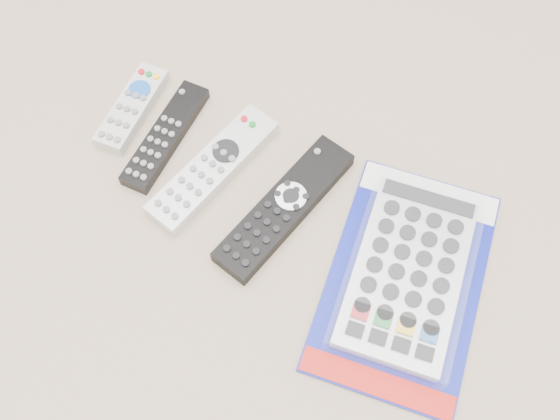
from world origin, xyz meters
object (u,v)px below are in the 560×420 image
at_px(remote_small_grey, 132,108).
at_px(jumbo_remote_packaged, 408,272).
at_px(remote_slim_black, 165,136).
at_px(remote_silver_dvd, 213,168).
at_px(remote_large_black, 284,207).

height_order(remote_small_grey, jumbo_remote_packaged, jumbo_remote_packaged).
bearing_deg(remote_slim_black, remote_small_grey, 162.08).
height_order(remote_silver_dvd, jumbo_remote_packaged, jumbo_remote_packaged).
distance_m(remote_large_black, jumbo_remote_packaged, 0.17).
xyz_separation_m(remote_small_grey, remote_large_black, (0.26, -0.04, 0.00)).
relative_size(remote_small_grey, jumbo_remote_packaged, 0.46).
xyz_separation_m(remote_large_black, jumbo_remote_packaged, (0.17, -0.01, 0.01)).
xyz_separation_m(remote_silver_dvd, remote_large_black, (0.11, -0.01, 0.00)).
bearing_deg(remote_large_black, remote_slim_black, -175.11).
height_order(remote_small_grey, remote_large_black, remote_large_black).
height_order(remote_small_grey, remote_slim_black, remote_small_grey).
distance_m(remote_silver_dvd, remote_large_black, 0.11).
xyz_separation_m(remote_small_grey, remote_slim_black, (0.07, -0.02, -0.00)).
relative_size(remote_small_grey, remote_large_black, 0.64).
relative_size(remote_slim_black, remote_large_black, 0.78).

